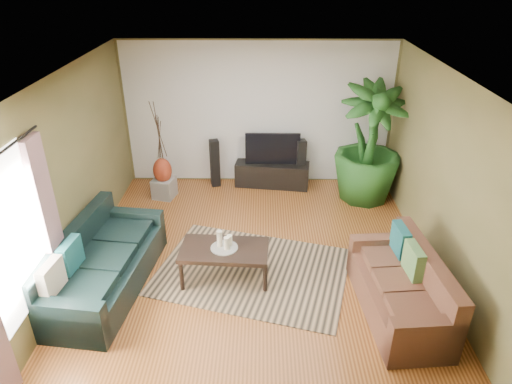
{
  "coord_description": "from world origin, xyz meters",
  "views": [
    {
      "loc": [
        0.08,
        -5.43,
        3.99
      ],
      "look_at": [
        0.0,
        0.2,
        1.05
      ],
      "focal_mm": 32.0,
      "sensor_mm": 36.0,
      "label": 1
    }
  ],
  "objects_px": {
    "sofa_right": "(400,285)",
    "television": "(273,149)",
    "tv_stand": "(272,174)",
    "speaker_right": "(300,163)",
    "vase": "(162,171)",
    "pedestal": "(164,188)",
    "potted_plant": "(369,144)",
    "side_table": "(118,231)",
    "sofa_left": "(103,260)",
    "speaker_left": "(215,163)",
    "coffee_table": "(225,263)"
  },
  "relations": [
    {
      "from": "sofa_right",
      "to": "television",
      "type": "bearing_deg",
      "value": -162.09
    },
    {
      "from": "tv_stand",
      "to": "speaker_right",
      "type": "relative_size",
      "value": 1.49
    },
    {
      "from": "vase",
      "to": "pedestal",
      "type": "bearing_deg",
      "value": 0.0
    },
    {
      "from": "potted_plant",
      "to": "pedestal",
      "type": "bearing_deg",
      "value": -179.78
    },
    {
      "from": "vase",
      "to": "side_table",
      "type": "distance_m",
      "value": 1.65
    },
    {
      "from": "side_table",
      "to": "sofa_left",
      "type": "bearing_deg",
      "value": -83.46
    },
    {
      "from": "potted_plant",
      "to": "pedestal",
      "type": "relative_size",
      "value": 5.8
    },
    {
      "from": "tv_stand",
      "to": "television",
      "type": "distance_m",
      "value": 0.53
    },
    {
      "from": "tv_stand",
      "to": "side_table",
      "type": "distance_m",
      "value": 3.17
    },
    {
      "from": "sofa_left",
      "to": "pedestal",
      "type": "relative_size",
      "value": 6.06
    },
    {
      "from": "pedestal",
      "to": "side_table",
      "type": "bearing_deg",
      "value": -104.12
    },
    {
      "from": "sofa_left",
      "to": "speaker_right",
      "type": "bearing_deg",
      "value": -35.52
    },
    {
      "from": "television",
      "to": "speaker_left",
      "type": "distance_m",
      "value": 1.14
    },
    {
      "from": "tv_stand",
      "to": "sofa_left",
      "type": "bearing_deg",
      "value": -118.86
    },
    {
      "from": "vase",
      "to": "coffee_table",
      "type": "bearing_deg",
      "value": -61.27
    },
    {
      "from": "sofa_left",
      "to": "speaker_right",
      "type": "height_order",
      "value": "speaker_right"
    },
    {
      "from": "sofa_right",
      "to": "potted_plant",
      "type": "bearing_deg",
      "value": 171.56
    },
    {
      "from": "sofa_right",
      "to": "television",
      "type": "xyz_separation_m",
      "value": [
        -1.49,
        3.51,
        0.34
      ]
    },
    {
      "from": "television",
      "to": "speaker_right",
      "type": "bearing_deg",
      "value": 0.0
    },
    {
      "from": "tv_stand",
      "to": "pedestal",
      "type": "xyz_separation_m",
      "value": [
        -1.99,
        -0.5,
        -0.05
      ]
    },
    {
      "from": "vase",
      "to": "television",
      "type": "bearing_deg",
      "value": 14.1
    },
    {
      "from": "television",
      "to": "vase",
      "type": "height_order",
      "value": "television"
    },
    {
      "from": "sofa_left",
      "to": "vase",
      "type": "relative_size",
      "value": 4.73
    },
    {
      "from": "sofa_right",
      "to": "potted_plant",
      "type": "relative_size",
      "value": 0.84
    },
    {
      "from": "sofa_right",
      "to": "side_table",
      "type": "distance_m",
      "value": 4.13
    },
    {
      "from": "potted_plant",
      "to": "vase",
      "type": "height_order",
      "value": "potted_plant"
    },
    {
      "from": "sofa_left",
      "to": "speaker_right",
      "type": "distance_m",
      "value": 4.16
    },
    {
      "from": "sofa_left",
      "to": "side_table",
      "type": "distance_m",
      "value": 1.02
    },
    {
      "from": "sofa_left",
      "to": "television",
      "type": "relative_size",
      "value": 2.17
    },
    {
      "from": "pedestal",
      "to": "vase",
      "type": "bearing_deg",
      "value": 0.0
    },
    {
      "from": "sofa_right",
      "to": "coffee_table",
      "type": "bearing_deg",
      "value": -111.78
    },
    {
      "from": "sofa_right",
      "to": "tv_stand",
      "type": "height_order",
      "value": "sofa_right"
    },
    {
      "from": "sofa_left",
      "to": "speaker_right",
      "type": "xyz_separation_m",
      "value": [
        2.81,
        3.07,
        0.04
      ]
    },
    {
      "from": "speaker_right",
      "to": "television",
      "type": "bearing_deg",
      "value": 168.89
    },
    {
      "from": "sofa_left",
      "to": "pedestal",
      "type": "xyz_separation_m",
      "value": [
        0.28,
        2.57,
        -0.24
      ]
    },
    {
      "from": "coffee_table",
      "to": "side_table",
      "type": "height_order",
      "value": "side_table"
    },
    {
      "from": "vase",
      "to": "sofa_left",
      "type": "bearing_deg",
      "value": -96.29
    },
    {
      "from": "potted_plant",
      "to": "pedestal",
      "type": "distance_m",
      "value": 3.76
    },
    {
      "from": "coffee_table",
      "to": "potted_plant",
      "type": "height_order",
      "value": "potted_plant"
    },
    {
      "from": "sofa_left",
      "to": "tv_stand",
      "type": "bearing_deg",
      "value": -29.59
    },
    {
      "from": "coffee_table",
      "to": "speaker_left",
      "type": "distance_m",
      "value": 2.89
    },
    {
      "from": "sofa_right",
      "to": "speaker_right",
      "type": "distance_m",
      "value": 3.64
    },
    {
      "from": "speaker_left",
      "to": "vase",
      "type": "distance_m",
      "value": 1.03
    },
    {
      "from": "sofa_left",
      "to": "side_table",
      "type": "height_order",
      "value": "sofa_left"
    },
    {
      "from": "side_table",
      "to": "tv_stand",
      "type": "bearing_deg",
      "value": 41.05
    },
    {
      "from": "sofa_right",
      "to": "television",
      "type": "height_order",
      "value": "television"
    },
    {
      "from": "coffee_table",
      "to": "side_table",
      "type": "bearing_deg",
      "value": 158.76
    },
    {
      "from": "sofa_left",
      "to": "coffee_table",
      "type": "height_order",
      "value": "sofa_left"
    },
    {
      "from": "speaker_right",
      "to": "pedestal",
      "type": "bearing_deg",
      "value": -179.9
    },
    {
      "from": "potted_plant",
      "to": "side_table",
      "type": "distance_m",
      "value": 4.43
    }
  ]
}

